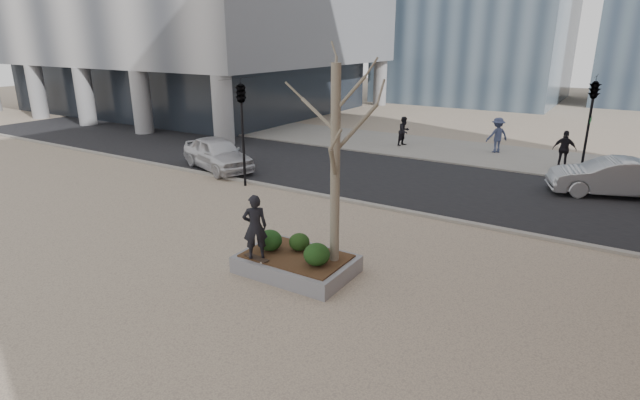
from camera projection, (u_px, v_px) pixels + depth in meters
The scene contains 18 objects.
ground at pixel (267, 263), 14.01m from camera, with size 120.00×120.00×0.00m, color tan.
street at pixel (406, 180), 22.07m from camera, with size 60.00×8.00×0.02m, color black.
far_sidewalk at pixel (455, 151), 27.72m from camera, with size 60.00×6.00×0.02m, color gray.
planter at pixel (297, 264), 13.44m from camera, with size 3.00×2.00×0.45m, color gray.
planter_mulch at pixel (296, 256), 13.36m from camera, with size 2.70×1.70×0.04m, color #382314.
sycamore_tree at pixel (335, 135), 12.06m from camera, with size 2.80×2.80×6.60m, color gray, non-canonical shape.
shrub_left at pixel (270, 240), 13.59m from camera, with size 0.68×0.68×0.57m, color #133B15.
shrub_middle at pixel (299, 242), 13.60m from camera, with size 0.57×0.57×0.48m, color #173310.
shrub_right at pixel (317, 254), 12.70m from camera, with size 0.68×0.68×0.58m, color black.
skateboard at pixel (256, 259), 13.15m from camera, with size 0.78×0.20×0.07m, color black, non-canonical shape.
skateboarder at pixel (255, 227), 12.87m from camera, with size 0.63×0.41×1.73m, color black.
police_car at pixel (218, 153), 23.59m from camera, with size 1.82×4.52×1.54m, color silver.
car_silver at pixel (611, 177), 19.73m from camera, with size 1.58×4.52×1.49m, color #A5A8AD.
pedestrian_a at pixel (404, 131), 28.75m from camera, with size 0.81×0.63×1.67m, color black.
pedestrian_b at pixel (497, 135), 26.99m from camera, with size 1.22×0.70×1.90m, color #364062.
pedestrian_c at pixel (564, 149), 23.84m from camera, with size 1.05×0.44×1.80m, color black.
traffic_light_near at pixel (243, 133), 20.58m from camera, with size 0.60×2.48×4.50m, color black, non-canonical shape.
traffic_light_far at pixel (588, 128), 21.82m from camera, with size 0.60×2.48×4.50m, color black, non-canonical shape.
Camera 1 is at (7.99, -10.04, 6.07)m, focal length 28.00 mm.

